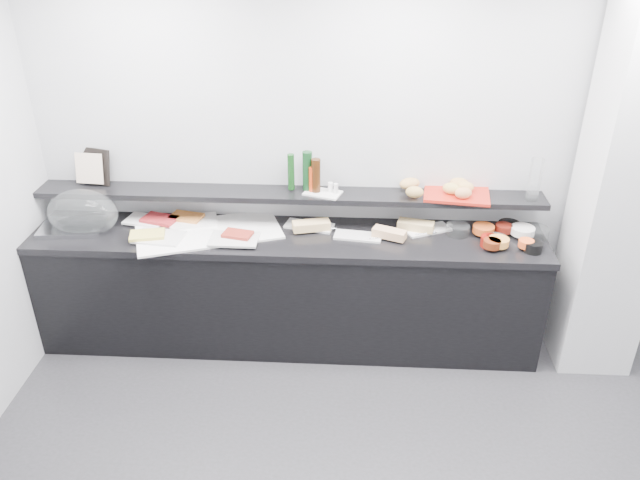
# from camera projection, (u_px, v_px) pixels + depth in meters

# --- Properties ---
(back_wall) EXTENTS (5.00, 0.02, 2.70)m
(back_wall) POSITION_uv_depth(u_px,v_px,m) (388.00, 161.00, 4.39)
(back_wall) COLOR #B0B3B7
(back_wall) RESTS_ON ground
(column) EXTENTS (0.50, 0.50, 2.70)m
(column) POSITION_uv_depth(u_px,v_px,m) (624.00, 186.00, 4.01)
(column) COLOR silver
(column) RESTS_ON ground
(buffet_cabinet) EXTENTS (3.60, 0.60, 0.85)m
(buffet_cabinet) POSITION_uv_depth(u_px,v_px,m) (288.00, 291.00, 4.60)
(buffet_cabinet) COLOR black
(buffet_cabinet) RESTS_ON ground
(counter_top) EXTENTS (3.62, 0.62, 0.05)m
(counter_top) POSITION_uv_depth(u_px,v_px,m) (287.00, 238.00, 4.39)
(counter_top) COLOR black
(counter_top) RESTS_ON buffet_cabinet
(wall_shelf) EXTENTS (3.60, 0.25, 0.04)m
(wall_shelf) POSITION_uv_depth(u_px,v_px,m) (288.00, 195.00, 4.42)
(wall_shelf) COLOR black
(wall_shelf) RESTS_ON back_wall
(cloche_base) EXTENTS (0.47, 0.35, 0.04)m
(cloche_base) POSITION_uv_depth(u_px,v_px,m) (73.00, 228.00, 4.43)
(cloche_base) COLOR #B1B4B8
(cloche_base) RESTS_ON counter_top
(cloche_dome) EXTENTS (0.52, 0.36, 0.34)m
(cloche_dome) POSITION_uv_depth(u_px,v_px,m) (83.00, 213.00, 4.40)
(cloche_dome) COLOR white
(cloche_dome) RESTS_ON cloche_base
(linen_runner) EXTENTS (1.10, 0.78, 0.01)m
(linen_runner) POSITION_uv_depth(u_px,v_px,m) (209.00, 232.00, 4.39)
(linen_runner) COLOR white
(linen_runner) RESTS_ON counter_top
(platter_meat_a) EXTENTS (0.32, 0.24, 0.01)m
(platter_meat_a) POSITION_uv_depth(u_px,v_px,m) (146.00, 220.00, 4.53)
(platter_meat_a) COLOR white
(platter_meat_a) RESTS_ON linen_runner
(food_meat_a) EXTENTS (0.28, 0.22, 0.02)m
(food_meat_a) POSITION_uv_depth(u_px,v_px,m) (160.00, 219.00, 4.50)
(food_meat_a) COLOR maroon
(food_meat_a) RESTS_ON platter_meat_a
(platter_salmon) EXTENTS (0.39, 0.31, 0.01)m
(platter_salmon) POSITION_uv_depth(u_px,v_px,m) (194.00, 221.00, 4.51)
(platter_salmon) COLOR white
(platter_salmon) RESTS_ON linen_runner
(food_salmon) EXTENTS (0.26, 0.19, 0.02)m
(food_salmon) POSITION_uv_depth(u_px,v_px,m) (186.00, 217.00, 4.54)
(food_salmon) COLOR orange
(food_salmon) RESTS_ON platter_salmon
(platter_cheese) EXTENTS (0.35, 0.26, 0.01)m
(platter_cheese) POSITION_uv_depth(u_px,v_px,m) (159.00, 237.00, 4.30)
(platter_cheese) COLOR silver
(platter_cheese) RESTS_ON linen_runner
(food_cheese) EXTENTS (0.26, 0.20, 0.02)m
(food_cheese) POSITION_uv_depth(u_px,v_px,m) (147.00, 235.00, 4.29)
(food_cheese) COLOR #DBCA55
(food_cheese) RESTS_ON platter_cheese
(platter_meat_b) EXTENTS (0.33, 0.22, 0.01)m
(platter_meat_b) POSITION_uv_depth(u_px,v_px,m) (234.00, 239.00, 4.27)
(platter_meat_b) COLOR silver
(platter_meat_b) RESTS_ON linen_runner
(food_meat_b) EXTENTS (0.22, 0.17, 0.02)m
(food_meat_b) POSITION_uv_depth(u_px,v_px,m) (238.00, 234.00, 4.30)
(food_meat_b) COLOR maroon
(food_meat_b) RESTS_ON platter_meat_b
(sandwich_plate_left) EXTENTS (0.37, 0.22, 0.01)m
(sandwich_plate_left) POSITION_uv_depth(u_px,v_px,m) (309.00, 226.00, 4.48)
(sandwich_plate_left) COLOR silver
(sandwich_plate_left) RESTS_ON counter_top
(sandwich_food_left) EXTENTS (0.28, 0.16, 0.06)m
(sandwich_food_left) POSITION_uv_depth(u_px,v_px,m) (311.00, 225.00, 4.40)
(sandwich_food_left) COLOR #DDB574
(sandwich_food_left) RESTS_ON sandwich_plate_left
(tongs_left) EXTENTS (0.16, 0.03, 0.01)m
(tongs_left) POSITION_uv_depth(u_px,v_px,m) (325.00, 229.00, 4.41)
(tongs_left) COLOR silver
(tongs_left) RESTS_ON sandwich_plate_left
(sandwich_plate_mid) EXTENTS (0.34, 0.18, 0.01)m
(sandwich_plate_mid) POSITION_uv_depth(u_px,v_px,m) (358.00, 236.00, 4.34)
(sandwich_plate_mid) COLOR silver
(sandwich_plate_mid) RESTS_ON counter_top
(sandwich_food_mid) EXTENTS (0.25, 0.17, 0.06)m
(sandwich_food_mid) POSITION_uv_depth(u_px,v_px,m) (389.00, 233.00, 4.30)
(sandwich_food_mid) COLOR tan
(sandwich_food_mid) RESTS_ON sandwich_plate_mid
(tongs_mid) EXTENTS (0.15, 0.06, 0.01)m
(tongs_mid) POSITION_uv_depth(u_px,v_px,m) (379.00, 238.00, 4.30)
(tongs_mid) COLOR silver
(tongs_mid) RESTS_ON sandwich_plate_mid
(sandwich_plate_right) EXTENTS (0.35, 0.26, 0.01)m
(sandwich_plate_right) POSITION_uv_depth(u_px,v_px,m) (428.00, 230.00, 4.43)
(sandwich_plate_right) COLOR white
(sandwich_plate_right) RESTS_ON counter_top
(sandwich_food_right) EXTENTS (0.27, 0.15, 0.06)m
(sandwich_food_right) POSITION_uv_depth(u_px,v_px,m) (416.00, 225.00, 4.40)
(sandwich_food_right) COLOR #DBB773
(sandwich_food_right) RESTS_ON sandwich_plate_right
(tongs_right) EXTENTS (0.16, 0.05, 0.01)m
(tongs_right) POSITION_uv_depth(u_px,v_px,m) (426.00, 233.00, 4.36)
(tongs_right) COLOR silver
(tongs_right) RESTS_ON sandwich_plate_right
(bowl_glass_fruit) EXTENTS (0.19, 0.19, 0.07)m
(bowl_glass_fruit) POSITION_uv_depth(u_px,v_px,m) (458.00, 230.00, 4.37)
(bowl_glass_fruit) COLOR white
(bowl_glass_fruit) RESTS_ON counter_top
(fill_glass_fruit) EXTENTS (0.18, 0.18, 0.05)m
(fill_glass_fruit) POSITION_uv_depth(u_px,v_px,m) (483.00, 229.00, 4.35)
(fill_glass_fruit) COLOR #C54F1A
(fill_glass_fruit) RESTS_ON bowl_glass_fruit
(bowl_black_jam) EXTENTS (0.17, 0.17, 0.07)m
(bowl_black_jam) POSITION_uv_depth(u_px,v_px,m) (509.00, 227.00, 4.40)
(bowl_black_jam) COLOR black
(bowl_black_jam) RESTS_ON counter_top
(fill_black_jam) EXTENTS (0.15, 0.15, 0.05)m
(fill_black_jam) POSITION_uv_depth(u_px,v_px,m) (504.00, 228.00, 4.36)
(fill_black_jam) COLOR #63170E
(fill_black_jam) RESTS_ON bowl_black_jam
(bowl_glass_cream) EXTENTS (0.19, 0.19, 0.07)m
(bowl_glass_cream) POSITION_uv_depth(u_px,v_px,m) (535.00, 232.00, 4.33)
(bowl_glass_cream) COLOR silver
(bowl_glass_cream) RESTS_ON counter_top
(fill_glass_cream) EXTENTS (0.21, 0.21, 0.05)m
(fill_glass_cream) POSITION_uv_depth(u_px,v_px,m) (523.00, 230.00, 4.33)
(fill_glass_cream) COLOR white
(fill_glass_cream) RESTS_ON bowl_glass_cream
(bowl_red_jam) EXTENTS (0.17, 0.17, 0.07)m
(bowl_red_jam) POSITION_uv_depth(u_px,v_px,m) (490.00, 241.00, 4.22)
(bowl_red_jam) COLOR maroon
(bowl_red_jam) RESTS_ON counter_top
(fill_red_jam) EXTENTS (0.14, 0.14, 0.05)m
(fill_red_jam) POSITION_uv_depth(u_px,v_px,m) (492.00, 244.00, 4.16)
(fill_red_jam) COLOR #5D210D
(fill_red_jam) RESTS_ON bowl_red_jam
(bowl_glass_salmon) EXTENTS (0.15, 0.15, 0.07)m
(bowl_glass_salmon) POSITION_uv_depth(u_px,v_px,m) (497.00, 241.00, 4.22)
(bowl_glass_salmon) COLOR silver
(bowl_glass_salmon) RESTS_ON counter_top
(fill_glass_salmon) EXTENTS (0.14, 0.14, 0.05)m
(fill_glass_salmon) POSITION_uv_depth(u_px,v_px,m) (499.00, 242.00, 4.19)
(fill_glass_salmon) COLOR orange
(fill_glass_salmon) RESTS_ON bowl_glass_salmon
(bowl_black_fruit) EXTENTS (0.17, 0.17, 0.07)m
(bowl_black_fruit) POSITION_uv_depth(u_px,v_px,m) (533.00, 247.00, 4.15)
(bowl_black_fruit) COLOR black
(bowl_black_fruit) RESTS_ON counter_top
(fill_black_fruit) EXTENTS (0.14, 0.14, 0.05)m
(fill_black_fruit) POSITION_uv_depth(u_px,v_px,m) (526.00, 243.00, 4.17)
(fill_black_fruit) COLOR #F45A21
(fill_black_fruit) RESTS_ON bowl_black_fruit
(framed_print) EXTENTS (0.24, 0.14, 0.26)m
(framed_print) POSITION_uv_depth(u_px,v_px,m) (96.00, 166.00, 4.49)
(framed_print) COLOR black
(framed_print) RESTS_ON wall_shelf
(print_art) EXTENTS (0.21, 0.07, 0.22)m
(print_art) POSITION_uv_depth(u_px,v_px,m) (89.00, 168.00, 4.46)
(print_art) COLOR beige
(print_art) RESTS_ON framed_print
(condiment_tray) EXTENTS (0.29, 0.23, 0.01)m
(condiment_tray) POSITION_uv_depth(u_px,v_px,m) (323.00, 193.00, 4.38)
(condiment_tray) COLOR silver
(condiment_tray) RESTS_ON wall_shelf
(bottle_green_a) EXTENTS (0.05, 0.05, 0.26)m
(bottle_green_a) POSITION_uv_depth(u_px,v_px,m) (291.00, 172.00, 4.37)
(bottle_green_a) COLOR #103B13
(bottle_green_a) RESTS_ON condiment_tray
(bottle_brown) EXTENTS (0.08, 0.08, 0.24)m
(bottle_brown) POSITION_uv_depth(u_px,v_px,m) (316.00, 176.00, 4.34)
(bottle_brown) COLOR #331909
(bottle_brown) RESTS_ON condiment_tray
(bottle_green_b) EXTENTS (0.08, 0.08, 0.28)m
(bottle_green_b) POSITION_uv_depth(u_px,v_px,m) (307.00, 171.00, 4.36)
(bottle_green_b) COLOR #0E3316
(bottle_green_b) RESTS_ON condiment_tray
(bottle_hot) EXTENTS (0.04, 0.04, 0.18)m
(bottle_hot) POSITION_uv_depth(u_px,v_px,m) (312.00, 179.00, 4.35)
(bottle_hot) COLOR red
(bottle_hot) RESTS_ON condiment_tray
(shaker_salt) EXTENTS (0.03, 0.03, 0.07)m
(shaker_salt) POSITION_uv_depth(u_px,v_px,m) (330.00, 187.00, 4.37)
(shaker_salt) COLOR white
(shaker_salt) RESTS_ON condiment_tray
(shaker_pepper) EXTENTS (0.04, 0.04, 0.07)m
(shaker_pepper) POSITION_uv_depth(u_px,v_px,m) (336.00, 188.00, 4.35)
(shaker_pepper) COLOR silver
(shaker_pepper) RESTS_ON condiment_tray
(bread_tray) EXTENTS (0.48, 0.37, 0.02)m
(bread_tray) POSITION_uv_depth(u_px,v_px,m) (456.00, 194.00, 4.35)
(bread_tray) COLOR red
(bread_tray) RESTS_ON wall_shelf
(bread_roll_nw) EXTENTS (0.18, 0.15, 0.08)m
(bread_roll_nw) POSITION_uv_depth(u_px,v_px,m) (410.00, 184.00, 4.39)
(bread_roll_nw) COLOR #B98846
(bread_roll_nw) RESTS_ON bread_tray
(bread_roll_ne) EXTENTS (0.15, 0.12, 0.08)m
(bread_roll_ne) POSITION_uv_depth(u_px,v_px,m) (459.00, 183.00, 4.39)
(bread_roll_ne) COLOR tan
(bread_roll_ne) RESTS_ON bread_tray
(bread_roll_sw) EXTENTS (0.13, 0.09, 0.08)m
(bread_roll_sw) POSITION_uv_depth(u_px,v_px,m) (415.00, 192.00, 4.26)
(bread_roll_sw) COLOR #AB8441
(bread_roll_sw) RESTS_ON bread_tray
(bread_roll_s) EXTENTS (0.13, 0.09, 0.08)m
(bread_roll_s) POSITION_uv_depth(u_px,v_px,m) (463.00, 193.00, 4.25)
(bread_roll_s) COLOR #C8854C
(bread_roll_s) RESTS_ON bread_tray
(bread_roll_se) EXTENTS (0.15, 0.12, 0.08)m
(bread_roll_se) POSITION_uv_depth(u_px,v_px,m) (452.00, 189.00, 4.31)
(bread_roll_se) COLOR tan
(bread_roll_se) RESTS_ON bread_tray
(bread_roll_mide) EXTENTS (0.14, 0.10, 0.08)m
(bread_roll_mide) POSITION_uv_depth(u_px,v_px,m) (465.00, 187.00, 4.34)
(bread_roll_mide) COLOR tan
(bread_roll_mide) RESTS_ON bread_tray
(carafe) EXTENTS (0.10, 0.10, 0.30)m
(carafe) POSITION_uv_depth(u_px,v_px,m) (535.00, 180.00, 4.22)
(carafe) COLOR silver
(carafe) RESTS_ON wall_shelf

